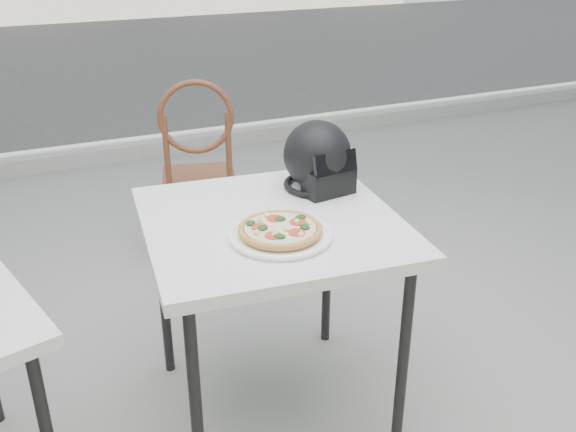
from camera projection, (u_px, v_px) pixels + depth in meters
name	position (u px, v px, depth m)	size (l,w,h in m)	color
ground	(250.00, 365.00, 2.86)	(80.00, 80.00, 0.00)	gray
street_asphalt	(66.00, 65.00, 8.66)	(30.00, 8.00, 0.00)	black
curb	(121.00, 150.00, 5.32)	(30.00, 0.25, 0.12)	#9D9C93
cafe_table_main	(272.00, 238.00, 2.30)	(0.97, 0.97, 0.84)	silver
plate	(280.00, 235.00, 2.13)	(0.39, 0.39, 0.02)	white
pizza	(280.00, 229.00, 2.12)	(0.29, 0.29, 0.03)	#BF8946
helmet	(319.00, 159.00, 2.47)	(0.30, 0.31, 0.27)	black
cafe_chair_main	(198.00, 161.00, 3.53)	(0.50, 0.50, 1.07)	brown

